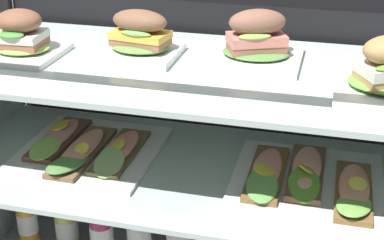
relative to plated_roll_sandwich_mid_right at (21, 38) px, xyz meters
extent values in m
cylinder|color=black|center=(-0.22, 0.29, -0.24)|extent=(0.04, 0.04, 0.88)
cube|color=black|center=(0.40, 0.31, -0.22)|extent=(1.19, 0.01, 0.84)
cube|color=silver|center=(0.40, 0.03, -0.31)|extent=(1.21, 0.50, 0.01)
cube|color=silver|center=(0.40, 0.03, -0.05)|extent=(1.21, 0.50, 0.01)
cube|color=white|center=(0.00, 0.00, -0.04)|extent=(0.18, 0.18, 0.01)
ellipsoid|color=#9BD05E|center=(0.00, 0.00, -0.02)|extent=(0.13, 0.11, 0.02)
cube|color=#986143|center=(0.00, 0.00, -0.01)|extent=(0.11, 0.09, 0.02)
cube|color=silver|center=(0.00, 0.00, 0.01)|extent=(0.11, 0.10, 0.02)
ellipsoid|color=#4E913B|center=(0.00, -0.04, 0.02)|extent=(0.06, 0.04, 0.02)
ellipsoid|color=brown|center=(0.00, 0.00, 0.04)|extent=(0.11, 0.10, 0.05)
cube|color=white|center=(0.27, 0.06, -0.03)|extent=(0.17, 0.17, 0.02)
ellipsoid|color=#699648|center=(0.27, 0.06, -0.02)|extent=(0.14, 0.12, 0.02)
cube|color=#946446|center=(0.27, 0.06, -0.01)|extent=(0.14, 0.09, 0.02)
cube|color=#F2BA42|center=(0.27, 0.06, 0.01)|extent=(0.14, 0.09, 0.02)
ellipsoid|color=#7DC75A|center=(0.27, 0.03, 0.02)|extent=(0.08, 0.04, 0.01)
ellipsoid|color=brown|center=(0.27, 0.06, 0.04)|extent=(0.14, 0.09, 0.05)
cube|color=white|center=(0.53, 0.10, -0.04)|extent=(0.20, 0.20, 0.02)
ellipsoid|color=#598944|center=(0.53, 0.10, -0.02)|extent=(0.15, 0.13, 0.01)
cube|color=#9D6651|center=(0.53, 0.10, -0.01)|extent=(0.14, 0.12, 0.02)
cube|color=#D57B6F|center=(0.53, 0.10, 0.01)|extent=(0.15, 0.12, 0.02)
ellipsoid|color=#95C750|center=(0.53, 0.07, 0.02)|extent=(0.08, 0.05, 0.01)
ellipsoid|color=brown|center=(0.53, 0.10, 0.05)|extent=(0.15, 0.12, 0.06)
cube|color=white|center=(0.13, 0.05, -0.30)|extent=(0.34, 0.34, 0.01)
cube|color=brown|center=(0.03, 0.07, -0.29)|extent=(0.08, 0.24, 0.01)
ellipsoid|color=#91CA5B|center=(0.03, -0.01, -0.28)|extent=(0.09, 0.13, 0.02)
ellipsoid|color=pink|center=(0.03, 0.07, -0.28)|extent=(0.07, 0.20, 0.01)
cylinder|color=yellow|center=(0.02, 0.10, -0.27)|extent=(0.06, 0.06, 0.02)
cube|color=brown|center=(0.12, 0.02, -0.29)|extent=(0.08, 0.27, 0.01)
ellipsoid|color=#5B914A|center=(0.12, -0.06, -0.28)|extent=(0.10, 0.15, 0.03)
ellipsoid|color=#F09E84|center=(0.12, 0.02, -0.28)|extent=(0.07, 0.22, 0.01)
cylinder|color=yellow|center=(0.13, -0.01, -0.27)|extent=(0.04, 0.04, 0.02)
cube|color=brown|center=(0.21, 0.04, -0.29)|extent=(0.08, 0.24, 0.01)
ellipsoid|color=#9ABC72|center=(0.21, -0.03, -0.28)|extent=(0.09, 0.13, 0.04)
ellipsoid|color=#F6967B|center=(0.21, 0.04, -0.28)|extent=(0.07, 0.19, 0.01)
cylinder|color=yellow|center=(0.21, 0.03, -0.27)|extent=(0.05, 0.06, 0.03)
cube|color=white|center=(0.67, 0.02, -0.30)|extent=(0.34, 0.34, 0.02)
cube|color=brown|center=(0.58, 0.02, -0.28)|extent=(0.08, 0.26, 0.01)
ellipsoid|color=#6CA852|center=(0.58, -0.06, -0.27)|extent=(0.08, 0.14, 0.03)
ellipsoid|color=pink|center=(0.58, 0.02, -0.27)|extent=(0.07, 0.20, 0.01)
cylinder|color=yellow|center=(0.58, -0.01, -0.26)|extent=(0.07, 0.07, 0.02)
cube|color=brown|center=(0.67, 0.04, -0.28)|extent=(0.08, 0.25, 0.02)
ellipsoid|color=#5E952F|center=(0.67, -0.03, -0.27)|extent=(0.08, 0.13, 0.04)
ellipsoid|color=#E39E87|center=(0.67, 0.04, -0.27)|extent=(0.07, 0.20, 0.02)
cylinder|color=yellow|center=(0.67, 0.01, -0.25)|extent=(0.05, 0.05, 0.03)
cube|color=brown|center=(0.77, -0.01, -0.28)|extent=(0.08, 0.25, 0.01)
ellipsoid|color=#84C252|center=(0.77, -0.08, -0.27)|extent=(0.09, 0.14, 0.03)
ellipsoid|color=#F6A183|center=(0.77, -0.01, -0.27)|extent=(0.07, 0.20, 0.01)
cylinder|color=#EDE44B|center=(0.78, -0.02, -0.26)|extent=(0.05, 0.05, 0.02)
cylinder|color=gold|center=(-0.09, 0.06, -0.55)|extent=(0.06, 0.06, 0.18)
cylinder|color=silver|center=(-0.09, 0.06, -0.57)|extent=(0.06, 0.06, 0.06)
cylinder|color=gold|center=(-0.09, 0.06, -0.44)|extent=(0.03, 0.03, 0.04)
cylinder|color=#266FB8|center=(-0.09, 0.06, -0.41)|extent=(0.03, 0.03, 0.01)
cylinder|color=#BACF52|center=(0.02, 0.09, -0.57)|extent=(0.06, 0.06, 0.16)
cylinder|color=silver|center=(0.02, 0.09, -0.58)|extent=(0.07, 0.07, 0.06)
cylinder|color=#B1D853|center=(0.02, 0.09, -0.46)|extent=(0.04, 0.04, 0.05)
cylinder|color=gold|center=(0.02, 0.09, -0.43)|extent=(0.04, 0.04, 0.02)
cylinder|color=#9D244A|center=(0.14, 0.05, -0.55)|extent=(0.06, 0.06, 0.18)
cylinder|color=white|center=(0.14, 0.05, -0.57)|extent=(0.06, 0.06, 0.07)
cylinder|color=#9B2A43|center=(0.14, 0.05, -0.44)|extent=(0.03, 0.03, 0.04)
cylinder|color=teal|center=(0.14, 0.05, -0.42)|extent=(0.04, 0.04, 0.01)
cylinder|color=white|center=(0.25, 0.05, -0.55)|extent=(0.06, 0.06, 0.19)
cylinder|color=silver|center=(0.25, 0.05, -0.55)|extent=(0.07, 0.07, 0.08)
cylinder|color=white|center=(0.25, 0.05, -0.42)|extent=(0.04, 0.04, 0.05)
cylinder|color=black|center=(0.25, 0.05, -0.40)|extent=(0.04, 0.04, 0.01)
cylinder|color=silver|center=(0.35, 0.07, -0.55)|extent=(0.07, 0.07, 0.19)
cylinder|color=white|center=(0.35, 0.07, -0.55)|extent=(0.07, 0.07, 0.08)
cylinder|color=white|center=(0.35, 0.07, -0.43)|extent=(0.03, 0.03, 0.05)
cylinder|color=teal|center=(0.35, 0.07, -0.40)|extent=(0.04, 0.04, 0.01)
cylinder|color=orange|center=(0.47, 0.07, -0.47)|extent=(0.03, 0.03, 0.04)
cylinder|color=#3369AB|center=(0.47, 0.07, -0.44)|extent=(0.04, 0.04, 0.01)
cylinder|color=maroon|center=(0.58, 0.07, -0.45)|extent=(0.03, 0.03, 0.05)
cylinder|color=#3470B9|center=(0.58, 0.07, -0.42)|extent=(0.03, 0.03, 0.01)
cylinder|color=#9C213A|center=(0.70, 0.07, -0.43)|extent=(0.03, 0.03, 0.04)
cylinder|color=white|center=(0.70, 0.07, -0.40)|extent=(0.03, 0.03, 0.01)
camera|label=1|loc=(0.70, -1.14, 0.39)|focal=53.77mm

